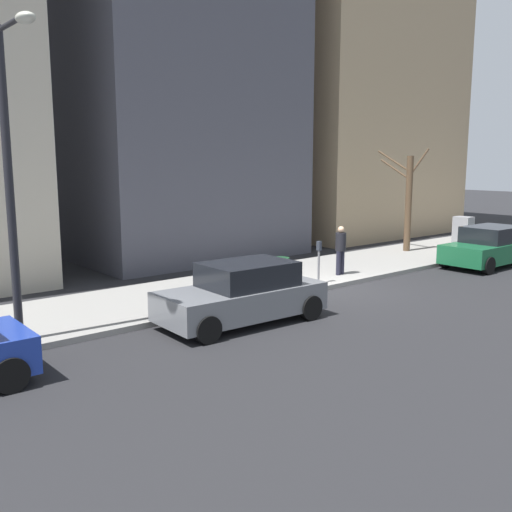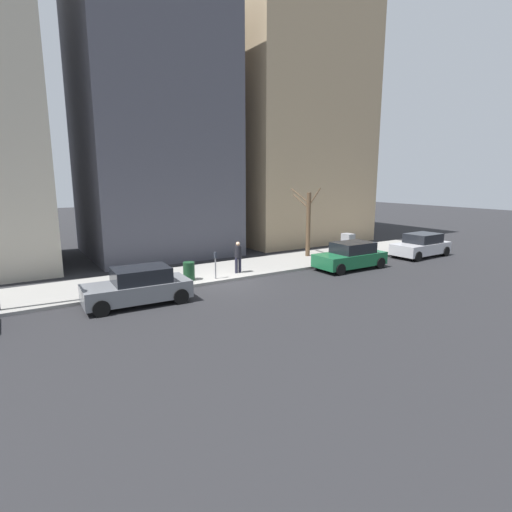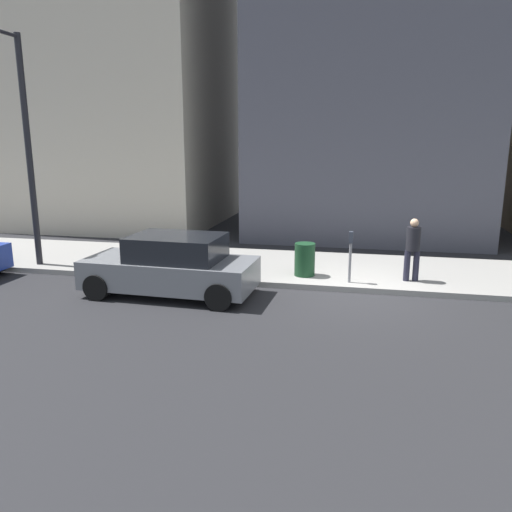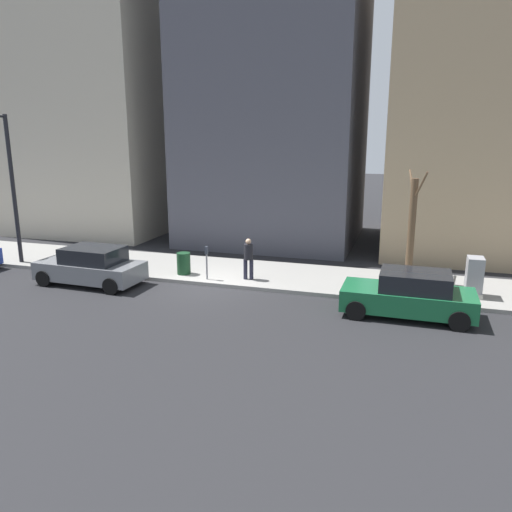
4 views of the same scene
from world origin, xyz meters
name	(u,v)px [view 4 (image 4 of 4)]	position (x,y,z in m)	size (l,w,h in m)	color
ground_plane	(207,286)	(0.00, 0.00, 0.00)	(120.00, 120.00, 0.00)	#232326
sidewalk	(225,271)	(2.00, 0.00, 0.07)	(4.00, 36.00, 0.15)	gray
parked_car_green	(409,295)	(-1.11, -7.58, 0.74)	(1.96, 4.22, 1.52)	#196038
parked_car_grey	(91,266)	(-1.09, 4.49, 0.74)	(2.06, 4.27, 1.52)	slate
parking_meter	(207,259)	(0.45, 0.19, 0.98)	(0.14, 0.10, 1.35)	slate
utility_box	(474,277)	(1.30, -9.77, 0.85)	(0.83, 0.61, 1.43)	#A8A399
streetlamp	(7,177)	(0.28, 9.38, 4.02)	(1.97, 0.32, 6.50)	black
bare_tree	(412,227)	(2.64, -7.52, 2.32)	(2.16, 0.71, 4.37)	brown
trash_bin	(184,263)	(0.90, 1.42, 0.60)	(0.56, 0.56, 0.90)	#14381E
pedestrian_near_meter	(248,257)	(0.95, -1.40, 1.09)	(0.36, 0.40, 1.66)	#1E1E2D
office_block_center	(277,86)	(10.02, -0.10, 8.36)	(9.05, 9.05, 16.72)	#4C4C56
office_tower_right	(94,18)	(10.03, 11.01, 12.42)	(9.05, 9.05, 24.84)	#BCB29E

